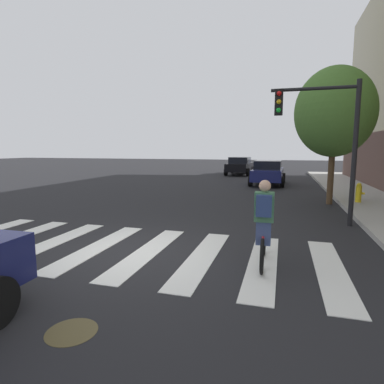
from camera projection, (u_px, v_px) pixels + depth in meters
ground_plane at (130, 250)px, 7.10m from camera, size 120.00×120.00×0.00m
crosswalk_stripes at (122, 249)px, 7.15m from camera, size 9.30×3.63×0.01m
manhole_cover at (72, 332)px, 3.93m from camera, size 0.64×0.64×0.01m
sedan_mid at (268, 172)px, 20.03m from camera, size 2.17×4.47×1.53m
sedan_far at (240, 166)px, 27.68m from camera, size 2.29×4.57×1.55m
cyclist at (264, 224)px, 6.02m from camera, size 0.36×1.71×1.69m
traffic_light_near at (325, 128)px, 9.18m from camera, size 2.47×0.28×4.20m
fire_hydrant at (359, 193)px, 12.53m from camera, size 0.33×0.22×0.78m
street_tree_near at (335, 112)px, 12.50m from camera, size 3.08×3.08×5.49m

